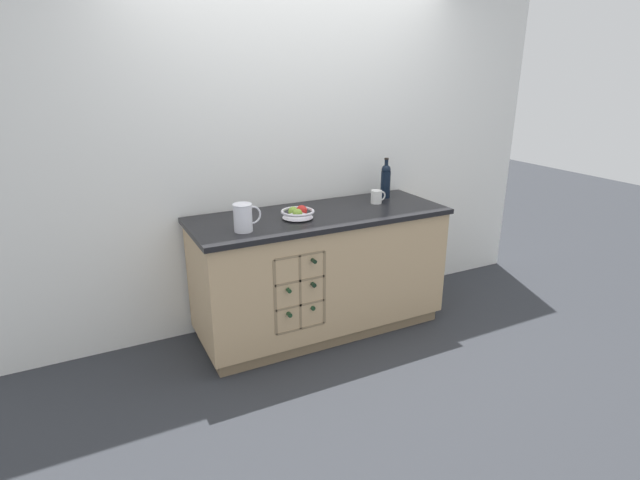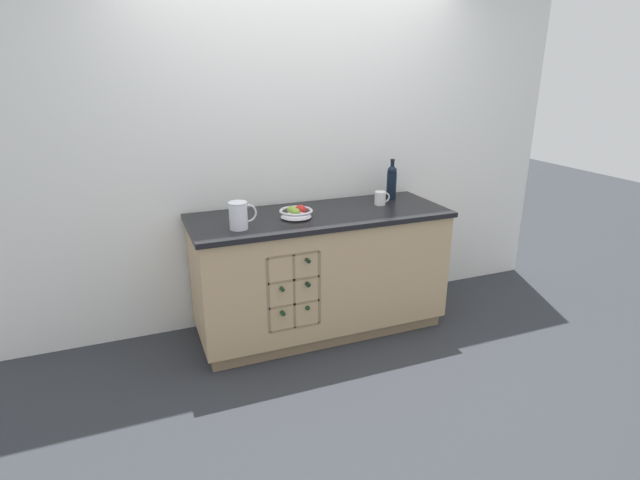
% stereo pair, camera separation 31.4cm
% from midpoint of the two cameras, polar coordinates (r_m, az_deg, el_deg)
% --- Properties ---
extents(ground_plane, '(14.00, 14.00, 0.00)m').
position_cam_midpoint_polar(ground_plane, '(3.87, 2.36, -10.01)').
color(ground_plane, '#2D3035').
extents(back_wall, '(4.40, 0.06, 2.55)m').
position_cam_midpoint_polar(back_wall, '(3.79, 0.18, 9.92)').
color(back_wall, white).
rests_on(back_wall, ground_plane).
extents(kitchen_island, '(1.83, 0.71, 0.91)m').
position_cam_midpoint_polar(kitchen_island, '(3.66, 2.43, -3.72)').
color(kitchen_island, '#8B7354').
rests_on(kitchen_island, ground_plane).
extents(fruit_bowl, '(0.23, 0.23, 0.08)m').
position_cam_midpoint_polar(fruit_bowl, '(3.39, -0.09, 3.16)').
color(fruit_bowl, silver).
rests_on(fruit_bowl, kitchen_island).
extents(white_pitcher, '(0.18, 0.12, 0.18)m').
position_cam_midpoint_polar(white_pitcher, '(3.16, -6.46, 2.84)').
color(white_pitcher, white).
rests_on(white_pitcher, kitchen_island).
extents(ceramic_mug, '(0.12, 0.08, 0.10)m').
position_cam_midpoint_polar(ceramic_mug, '(3.77, 9.32, 4.72)').
color(ceramic_mug, white).
rests_on(ceramic_mug, kitchen_island).
extents(standing_wine_bottle, '(0.08, 0.08, 0.31)m').
position_cam_midpoint_polar(standing_wine_bottle, '(3.93, 10.48, 6.58)').
color(standing_wine_bottle, black).
rests_on(standing_wine_bottle, kitchen_island).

